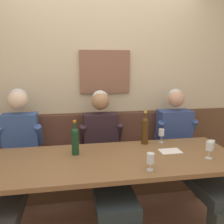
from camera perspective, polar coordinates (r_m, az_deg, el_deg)
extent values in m
cube|color=beige|center=(3.06, -2.87, 8.35)|extent=(6.80, 0.08, 2.80)
cube|color=brown|center=(3.01, -1.69, 9.53)|extent=(0.62, 0.04, 0.52)
cube|color=brown|center=(3.20, -2.57, -8.44)|extent=(6.80, 0.03, 0.95)
cube|color=brown|center=(3.10, -1.98, -14.34)|extent=(2.62, 0.42, 0.44)
cube|color=brown|center=(3.00, -2.01, -10.14)|extent=(2.57, 0.39, 0.05)
cube|color=brown|center=(3.09, -2.53, -4.53)|extent=(2.62, 0.04, 0.45)
cube|color=brown|center=(2.25, 0.49, -11.33)|extent=(2.32, 0.86, 0.04)
cylinder|color=olive|center=(2.79, -24.54, -15.79)|extent=(0.07, 0.07, 0.68)
cylinder|color=brown|center=(3.07, 20.16, -12.86)|extent=(0.07, 0.07, 0.68)
cube|color=#2E302E|center=(2.49, -22.95, -16.68)|extent=(0.32, 1.16, 0.11)
cube|color=#334F8D|center=(2.93, -20.80, -5.45)|extent=(0.38, 0.19, 0.53)
sphere|color=beige|center=(2.83, -21.46, 2.63)|extent=(0.21, 0.21, 0.21)
sphere|color=beige|center=(2.85, -21.40, 3.25)|extent=(0.20, 0.20, 0.20)
cylinder|color=#334F8D|center=(2.94, -24.85, -5.27)|extent=(0.08, 0.20, 0.27)
cylinder|color=#334F8D|center=(2.86, -16.99, -5.13)|extent=(0.08, 0.20, 0.27)
cube|color=#243033|center=(2.45, -0.76, -16.22)|extent=(0.34, 1.16, 0.11)
cube|color=#2C1E26|center=(2.90, -2.72, -5.18)|extent=(0.41, 0.21, 0.49)
sphere|color=#A57954|center=(2.80, -2.77, 2.64)|extent=(0.21, 0.21, 0.21)
sphere|color=silver|center=(2.82, -2.84, 3.25)|extent=(0.19, 0.19, 0.19)
cylinder|color=#2C1E26|center=(2.84, -6.94, -5.26)|extent=(0.08, 0.20, 0.27)
cylinder|color=#2C1E26|center=(2.89, 1.63, -4.87)|extent=(0.08, 0.20, 0.27)
cube|color=#283132|center=(2.74, 19.64, -13.76)|extent=(0.35, 1.15, 0.11)
cube|color=#314783|center=(3.15, 14.52, -4.11)|extent=(0.41, 0.23, 0.50)
sphere|color=tan|center=(3.06, 14.99, 3.09)|extent=(0.20, 0.20, 0.20)
sphere|color=beige|center=(3.08, 14.82, 3.63)|extent=(0.19, 0.19, 0.19)
cylinder|color=#314783|center=(3.02, 11.12, -4.25)|extent=(0.08, 0.20, 0.27)
cylinder|color=#314783|center=(3.20, 18.44, -3.74)|extent=(0.08, 0.20, 0.27)
cylinder|color=#163B20|center=(2.31, -8.72, -7.49)|extent=(0.07, 0.07, 0.21)
sphere|color=#163B20|center=(2.28, -8.81, -4.71)|extent=(0.07, 0.07, 0.07)
cylinder|color=#163B20|center=(2.26, -8.85, -3.48)|extent=(0.03, 0.03, 0.08)
cylinder|color=orange|center=(2.25, -8.89, -2.21)|extent=(0.03, 0.03, 0.02)
cylinder|color=#492D10|center=(2.60, 7.82, -4.98)|extent=(0.07, 0.07, 0.24)
sphere|color=#492D10|center=(2.56, 7.90, -2.20)|extent=(0.07, 0.07, 0.07)
cylinder|color=#492D10|center=(2.55, 7.93, -1.13)|extent=(0.03, 0.03, 0.08)
cylinder|color=gold|center=(2.54, 7.96, -0.02)|extent=(0.03, 0.03, 0.02)
cylinder|color=silver|center=(2.70, 11.55, -7.03)|extent=(0.06, 0.06, 0.00)
cylinder|color=silver|center=(2.69, 11.59, -6.25)|extent=(0.01, 0.01, 0.07)
cylinder|color=silver|center=(2.67, 11.65, -4.75)|extent=(0.06, 0.06, 0.07)
cylinder|color=silver|center=(2.04, 9.03, -13.39)|extent=(0.06, 0.06, 0.00)
cylinder|color=silver|center=(2.03, 9.06, -12.63)|extent=(0.01, 0.01, 0.06)
cylinder|color=silver|center=(2.00, 9.13, -10.80)|extent=(0.06, 0.06, 0.08)
cylinder|color=#EADD8C|center=(2.01, 9.10, -11.63)|extent=(0.06, 0.06, 0.02)
cylinder|color=silver|center=(2.41, 21.94, -10.10)|extent=(0.06, 0.06, 0.00)
cylinder|color=silver|center=(2.39, 22.01, -9.22)|extent=(0.01, 0.01, 0.08)
cylinder|color=silver|center=(2.37, 22.16, -7.47)|extent=(0.07, 0.07, 0.08)
cylinder|color=silver|center=(2.66, 22.57, -7.12)|extent=(0.06, 0.06, 0.08)
cube|color=white|center=(2.47, 13.69, -9.00)|extent=(0.21, 0.15, 0.00)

